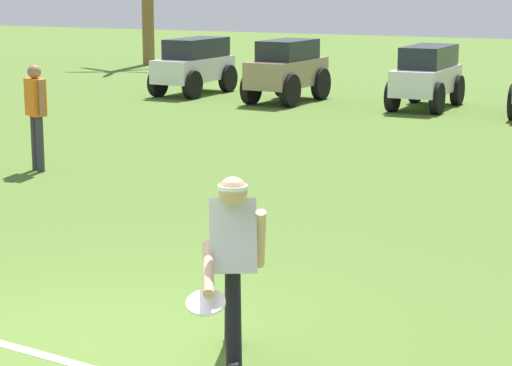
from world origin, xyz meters
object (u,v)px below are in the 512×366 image
at_px(frisbee_thrower, 233,259).
at_px(teammate_near_sideline, 36,107).
at_px(parked_car_slot_c, 427,75).
at_px(frisbee_in_flight, 206,303).
at_px(parked_car_slot_a, 194,64).
at_px(parked_car_slot_b, 287,69).

xyz_separation_m(frisbee_thrower, teammate_near_sideline, (-5.96, 5.42, 0.14)).
distance_m(frisbee_thrower, parked_car_slot_c, 15.09).
relative_size(frisbee_in_flight, parked_car_slot_a, 0.14).
bearing_deg(parked_car_slot_c, parked_car_slot_b, -174.16).
bearing_deg(parked_car_slot_c, frisbee_in_flight, -79.47).
bearing_deg(parked_car_slot_a, frisbee_thrower, -60.07).
relative_size(frisbee_thrower, parked_car_slot_b, 0.60).
xyz_separation_m(frisbee_in_flight, teammate_near_sideline, (-6.02, 5.94, 0.30)).
xyz_separation_m(teammate_near_sideline, parked_car_slot_c, (3.16, 9.41, -0.22)).
bearing_deg(teammate_near_sideline, parked_car_slot_a, 105.51).
bearing_deg(parked_car_slot_a, parked_car_slot_b, -9.40).
relative_size(frisbee_in_flight, parked_car_slot_c, 0.14).
height_order(parked_car_slot_a, parked_car_slot_b, parked_car_slot_b).
height_order(teammate_near_sideline, parked_car_slot_b, teammate_near_sideline).
relative_size(frisbee_in_flight, teammate_near_sideline, 0.22).
distance_m(frisbee_thrower, parked_car_slot_b, 15.68).
relative_size(parked_car_slot_a, parked_car_slot_c, 1.02).
distance_m(frisbee_thrower, teammate_near_sideline, 8.06).
bearing_deg(teammate_near_sideline, parked_car_slot_b, 90.01).
height_order(teammate_near_sideline, parked_car_slot_a, teammate_near_sideline).
relative_size(frisbee_thrower, teammate_near_sideline, 0.92).
relative_size(frisbee_thrower, parked_car_slot_c, 0.60).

